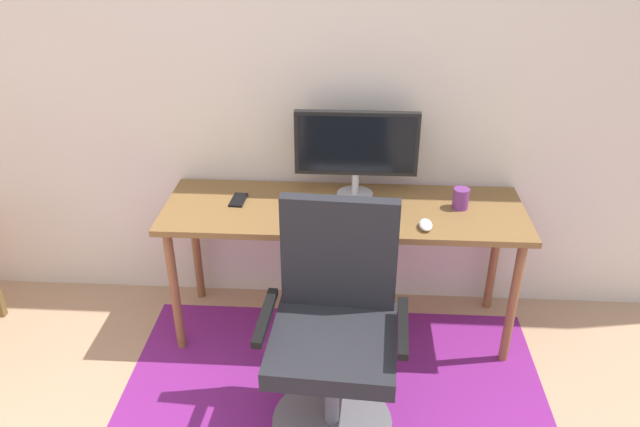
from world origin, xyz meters
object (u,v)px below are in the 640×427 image
(desk, at_px, (344,220))
(monitor, at_px, (356,147))
(keyboard, at_px, (350,224))
(computer_mouse, at_px, (426,225))
(office_chair, at_px, (334,342))
(cell_phone, at_px, (238,200))
(coffee_cup, at_px, (461,198))

(desk, distance_m, monitor, 0.36)
(keyboard, relative_size, computer_mouse, 4.13)
(desk, bearing_deg, office_chair, -91.56)
(cell_phone, distance_m, office_chair, 0.90)
(computer_mouse, height_order, coffee_cup, coffee_cup)
(computer_mouse, bearing_deg, cell_phone, 166.30)
(coffee_cup, height_order, cell_phone, coffee_cup)
(monitor, height_order, keyboard, monitor)
(keyboard, bearing_deg, desk, 99.71)
(keyboard, relative_size, cell_phone, 3.07)
(computer_mouse, bearing_deg, keyboard, -179.80)
(cell_phone, bearing_deg, office_chair, -50.54)
(cell_phone, bearing_deg, desk, -1.33)
(keyboard, distance_m, coffee_cup, 0.57)
(keyboard, height_order, coffee_cup, coffee_cup)
(desk, height_order, monitor, monitor)
(monitor, bearing_deg, office_chair, -95.11)
(computer_mouse, relative_size, coffee_cup, 1.03)
(keyboard, xyz_separation_m, office_chair, (-0.05, -0.47, -0.29))
(desk, relative_size, office_chair, 1.72)
(keyboard, distance_m, office_chair, 0.55)
(cell_phone, height_order, office_chair, office_chair)
(desk, xyz_separation_m, monitor, (0.05, 0.14, 0.33))
(desk, relative_size, coffee_cup, 17.21)
(computer_mouse, distance_m, cell_phone, 0.92)
(desk, height_order, coffee_cup, coffee_cup)
(coffee_cup, bearing_deg, office_chair, -130.31)
(computer_mouse, relative_size, cell_phone, 0.74)
(keyboard, xyz_separation_m, cell_phone, (-0.55, 0.22, -0.00))
(coffee_cup, bearing_deg, monitor, 168.38)
(keyboard, distance_m, computer_mouse, 0.34)
(office_chair, bearing_deg, cell_phone, 129.52)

